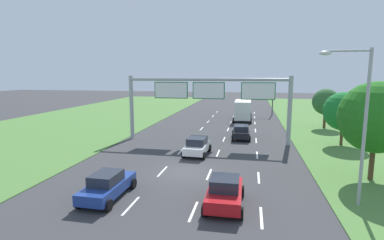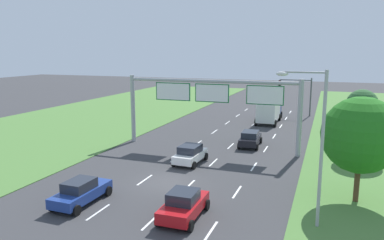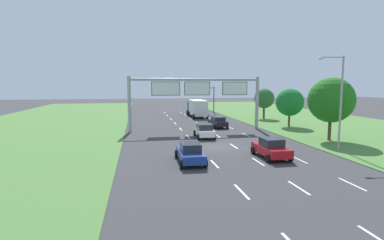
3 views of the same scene
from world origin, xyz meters
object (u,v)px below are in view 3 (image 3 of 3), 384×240
car_lead_silver (190,153)px  roadside_tree_mid (290,102)px  car_near_red (218,122)px  sign_gantry (197,92)px  street_lamp (338,95)px  roadside_tree_far (264,98)px  traffic_light_mast (205,95)px  car_mid_lane (204,131)px  car_far_ahead (271,148)px  box_truck (197,108)px  roadside_tree_near (331,100)px

car_lead_silver → roadside_tree_mid: (17.16, 16.64, 2.72)m
car_near_red → sign_gantry: sign_gantry is taller
street_lamp → roadside_tree_far: street_lamp is taller
car_near_red → roadside_tree_far: (10.66, 8.68, 2.76)m
traffic_light_mast → sign_gantry: bearing=-105.3°
roadside_tree_far → car_lead_silver: bearing=-123.7°
car_mid_lane → car_lead_silver: bearing=-106.0°
car_far_ahead → traffic_light_mast: size_ratio=0.72×
car_far_ahead → street_lamp: 8.20m
roadside_tree_far → box_truck: bearing=154.5°
roadside_tree_near → roadside_tree_far: (1.55, 20.42, -0.80)m
car_lead_silver → roadside_tree_far: roadside_tree_far is taller
car_mid_lane → car_far_ahead: size_ratio=0.98×
car_near_red → box_truck: 13.89m
car_mid_lane → traffic_light_mast: bearing=79.6°
traffic_light_mast → roadside_tree_far: size_ratio=1.06×
car_mid_lane → car_far_ahead: bearing=-69.2°
car_near_red → car_mid_lane: 8.38m
car_lead_silver → traffic_light_mast: 39.64m
car_far_ahead → roadside_tree_near: 11.64m
car_far_ahead → roadside_tree_mid: size_ratio=0.75×
traffic_light_mast → street_lamp: street_lamp is taller
car_mid_lane → roadside_tree_near: 13.86m
car_far_ahead → box_truck: box_truck is taller
car_lead_silver → street_lamp: (13.64, 1.70, 4.31)m
box_truck → car_lead_silver: bearing=-102.5°
sign_gantry → roadside_tree_near: 15.76m
car_far_ahead → car_mid_lane: bearing=107.6°
roadside_tree_far → sign_gantry: bearing=-142.3°
car_lead_silver → traffic_light_mast: (9.83, 38.28, 3.10)m
car_mid_lane → roadside_tree_mid: 15.31m
street_lamp → car_lead_silver: bearing=-172.9°
car_lead_silver → roadside_tree_near: size_ratio=0.65×
car_near_red → roadside_tree_near: (9.11, -11.75, 3.55)m
car_near_red → street_lamp: street_lamp is taller
car_far_ahead → roadside_tree_near: size_ratio=0.60×
car_lead_silver → box_truck: 32.52m
box_truck → roadside_tree_near: 27.38m
car_mid_lane → car_far_ahead: 10.61m
roadside_tree_far → roadside_tree_near: bearing=-94.3°
car_mid_lane → street_lamp: street_lamp is taller
sign_gantry → car_lead_silver: bearing=-103.1°
box_truck → roadside_tree_far: bearing=-25.8°
car_near_red → roadside_tree_mid: size_ratio=0.77×
roadside_tree_near → roadside_tree_mid: size_ratio=1.24×
roadside_tree_mid → car_lead_silver: bearing=-135.9°
car_far_ahead → roadside_tree_far: size_ratio=0.77×
sign_gantry → traffic_light_mast: sign_gantry is taller
car_near_red → car_lead_silver: bearing=-114.2°
street_lamp → roadside_tree_mid: street_lamp is taller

